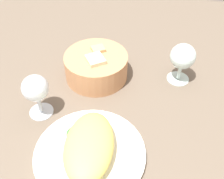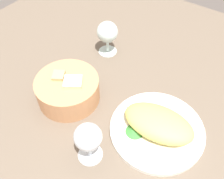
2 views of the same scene
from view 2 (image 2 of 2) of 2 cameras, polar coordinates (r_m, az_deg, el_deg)
The scene contains 7 objects.
ground_plane at distance 71.94cm, azimuth -0.79°, elevation -5.35°, with size 140.00×140.00×2.00cm, color brown.
plate at distance 67.75cm, azimuth 10.35°, elevation -9.14°, with size 25.19×25.19×1.40cm, color white.
omelette at distance 65.09cm, azimuth 10.73°, elevation -7.63°, with size 18.71×10.89×5.03cm, color #DDC65D.
lettuce_garnish at distance 65.14cm, azimuth 5.29°, elevation -9.35°, with size 4.88×4.88×1.54cm, color #398838.
bread_basket at distance 72.21cm, azimuth -10.13°, elevation 0.05°, with size 18.22×18.22×8.55cm.
wine_glass_near at distance 84.33cm, azimuth -1.08°, elevation 12.88°, with size 7.17×7.17×12.01cm.
wine_glass_far at distance 57.08cm, azimuth -5.57°, elevation -11.22°, with size 6.62×6.62×12.06cm.
Camera 2 is at (-25.17, 33.83, 57.28)cm, focal length 39.44 mm.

